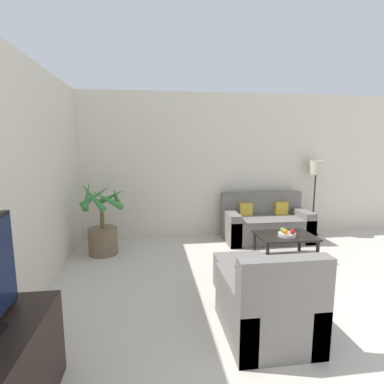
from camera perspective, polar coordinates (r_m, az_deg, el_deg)
The scene contains 11 objects.
wall_back at distance 6.03m, azimuth 13.98°, elevation 4.94°, with size 8.66×0.06×2.70m.
potted_palm at distance 5.05m, azimuth -16.64°, elevation -6.78°, with size 0.77×0.78×1.20m.
sofa_loveseat at distance 5.73m, azimuth 13.85°, elevation -6.01°, with size 1.54×0.76×0.86m.
floor_lamp at distance 6.19m, azimuth 22.50°, elevation 3.16°, with size 0.26×0.26×1.45m.
coffee_table at distance 4.90m, azimuth 17.32°, elevation -8.33°, with size 0.87×0.64×0.37m.
fruit_bowl at distance 4.82m, azimuth 17.65°, elevation -7.74°, with size 0.26×0.26×0.05m.
apple_red at distance 4.77m, azimuth 18.57°, elevation -7.17°, with size 0.07×0.07×0.07m.
apple_green at distance 4.81m, azimuth 16.91°, elevation -6.92°, with size 0.08×0.08×0.08m.
orange_fruit at distance 4.74m, azimuth 17.33°, elevation -7.19°, with size 0.08×0.08×0.08m.
armchair at distance 3.01m, azimuth 14.16°, elevation -20.47°, with size 0.76×0.88×0.88m.
ottoman at distance 3.79m, azimuth 9.44°, elevation -15.19°, with size 0.61×0.46×0.41m.
Camera 1 is at (-2.22, 0.17, 1.75)m, focal length 28.00 mm.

